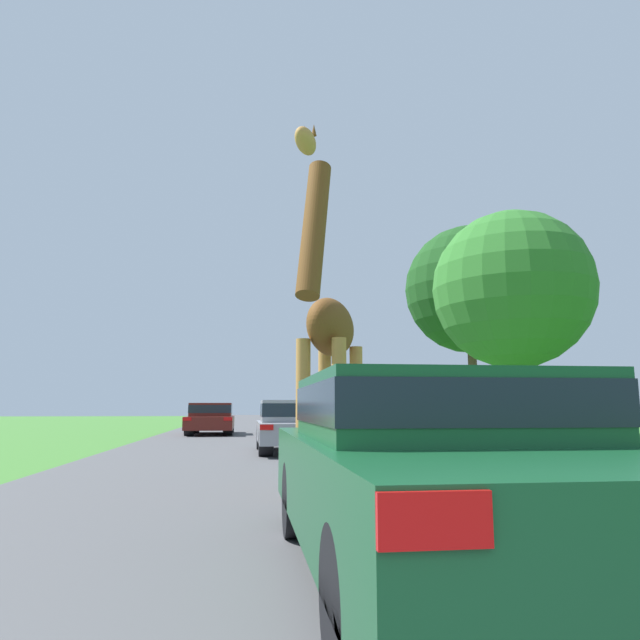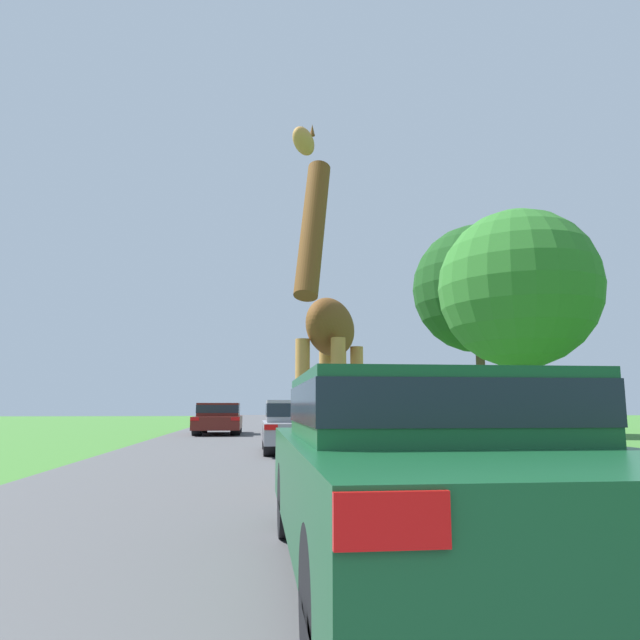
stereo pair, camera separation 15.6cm
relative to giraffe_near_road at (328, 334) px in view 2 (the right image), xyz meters
The scene contains 8 objects.
road 21.27m from the giraffe_near_road, 93.04° to the left, with size 7.51×120.00×0.00m.
giraffe_near_road is the anchor object (origin of this frame).
car_lead_maroon 4.23m from the giraffe_near_road, 87.73° to the right, with size 1.89×4.75×1.41m.
car_queue_right 7.54m from the giraffe_near_road, 89.59° to the left, with size 1.73×3.98×1.36m.
car_queue_left 18.19m from the giraffe_near_road, 98.39° to the left, with size 1.98×4.53×1.36m.
car_far_ahead 13.87m from the giraffe_near_road, 83.25° to the left, with size 1.82×4.11×1.43m.
tree_left_edge 9.35m from the giraffe_near_road, 47.43° to the left, with size 4.38×4.38×6.61m.
tree_centre_back 18.88m from the giraffe_near_road, 61.40° to the left, with size 5.75×5.75×9.33m.
Camera 2 is at (0.11, 0.87, 1.18)m, focal length 32.00 mm.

